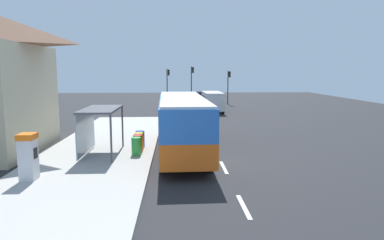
# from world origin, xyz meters

# --- Properties ---
(ground_plane) EXTENTS (56.00, 92.00, 0.04)m
(ground_plane) POSITION_xyz_m (0.00, 14.00, -0.02)
(ground_plane) COLOR #262628
(sidewalk_platform) EXTENTS (6.20, 30.00, 0.18)m
(sidewalk_platform) POSITION_xyz_m (-6.40, 2.00, 0.09)
(sidewalk_platform) COLOR #ADAAA3
(sidewalk_platform) RESTS_ON ground
(lane_stripe_seg_0) EXTENTS (0.16, 2.20, 0.01)m
(lane_stripe_seg_0) POSITION_xyz_m (0.25, -6.00, 0.01)
(lane_stripe_seg_0) COLOR silver
(lane_stripe_seg_0) RESTS_ON ground
(lane_stripe_seg_1) EXTENTS (0.16, 2.20, 0.01)m
(lane_stripe_seg_1) POSITION_xyz_m (0.25, -1.00, 0.01)
(lane_stripe_seg_1) COLOR silver
(lane_stripe_seg_1) RESTS_ON ground
(lane_stripe_seg_2) EXTENTS (0.16, 2.20, 0.01)m
(lane_stripe_seg_2) POSITION_xyz_m (0.25, 4.00, 0.01)
(lane_stripe_seg_2) COLOR silver
(lane_stripe_seg_2) RESTS_ON ground
(lane_stripe_seg_3) EXTENTS (0.16, 2.20, 0.01)m
(lane_stripe_seg_3) POSITION_xyz_m (0.25, 9.00, 0.01)
(lane_stripe_seg_3) COLOR silver
(lane_stripe_seg_3) RESTS_ON ground
(lane_stripe_seg_4) EXTENTS (0.16, 2.20, 0.01)m
(lane_stripe_seg_4) POSITION_xyz_m (0.25, 14.00, 0.01)
(lane_stripe_seg_4) COLOR silver
(lane_stripe_seg_4) RESTS_ON ground
(lane_stripe_seg_5) EXTENTS (0.16, 2.20, 0.01)m
(lane_stripe_seg_5) POSITION_xyz_m (0.25, 19.00, 0.01)
(lane_stripe_seg_5) COLOR silver
(lane_stripe_seg_5) RESTS_ON ground
(lane_stripe_seg_6) EXTENTS (0.16, 2.20, 0.01)m
(lane_stripe_seg_6) POSITION_xyz_m (0.25, 24.00, 0.01)
(lane_stripe_seg_6) COLOR silver
(lane_stripe_seg_6) RESTS_ON ground
(lane_stripe_seg_7) EXTENTS (0.16, 2.20, 0.01)m
(lane_stripe_seg_7) POSITION_xyz_m (0.25, 29.00, 0.01)
(lane_stripe_seg_7) COLOR silver
(lane_stripe_seg_7) RESTS_ON ground
(bus) EXTENTS (2.82, 11.08, 3.21)m
(bus) POSITION_xyz_m (-1.71, 2.14, 1.84)
(bus) COLOR orange
(bus) RESTS_ON ground
(white_van) EXTENTS (2.15, 5.25, 2.30)m
(white_van) POSITION_xyz_m (2.20, 22.36, 1.34)
(white_van) COLOR silver
(white_van) RESTS_ON ground
(sedan_near) EXTENTS (2.04, 4.49, 1.52)m
(sedan_near) POSITION_xyz_m (2.30, 37.15, 0.79)
(sedan_near) COLOR #A51919
(sedan_near) RESTS_ON ground
(sedan_far) EXTENTS (1.92, 4.44, 1.52)m
(sedan_far) POSITION_xyz_m (2.30, 28.11, 0.79)
(sedan_far) COLOR #A51919
(sedan_far) RESTS_ON ground
(ticket_machine) EXTENTS (0.66, 0.76, 1.94)m
(ticket_machine) POSITION_xyz_m (-8.19, -3.05, 1.17)
(ticket_machine) COLOR silver
(ticket_machine) RESTS_ON sidewalk_platform
(recycling_bin_green) EXTENTS (0.52, 0.52, 0.95)m
(recycling_bin_green) POSITION_xyz_m (-4.20, 1.12, 0.66)
(recycling_bin_green) COLOR green
(recycling_bin_green) RESTS_ON sidewalk_platform
(recycling_bin_red) EXTENTS (0.52, 0.52, 0.95)m
(recycling_bin_red) POSITION_xyz_m (-4.20, 1.82, 0.66)
(recycling_bin_red) COLOR red
(recycling_bin_red) RESTS_ON sidewalk_platform
(recycling_bin_yellow) EXTENTS (0.52, 0.52, 0.95)m
(recycling_bin_yellow) POSITION_xyz_m (-4.20, 2.52, 0.66)
(recycling_bin_yellow) COLOR yellow
(recycling_bin_yellow) RESTS_ON sidewalk_platform
(recycling_bin_blue) EXTENTS (0.52, 0.52, 0.95)m
(recycling_bin_blue) POSITION_xyz_m (-4.20, 3.22, 0.66)
(recycling_bin_blue) COLOR blue
(recycling_bin_blue) RESTS_ON sidewalk_platform
(traffic_light_near_side) EXTENTS (0.49, 0.28, 4.72)m
(traffic_light_near_side) POSITION_xyz_m (5.50, 31.95, 3.15)
(traffic_light_near_side) COLOR #2D2D2D
(traffic_light_near_side) RESTS_ON ground
(traffic_light_far_side) EXTENTS (0.49, 0.28, 4.98)m
(traffic_light_far_side) POSITION_xyz_m (-3.10, 32.75, 3.31)
(traffic_light_far_side) COLOR #2D2D2D
(traffic_light_far_side) RESTS_ON ground
(traffic_light_median) EXTENTS (0.49, 0.28, 5.34)m
(traffic_light_median) POSITION_xyz_m (0.40, 33.55, 3.53)
(traffic_light_median) COLOR #2D2D2D
(traffic_light_median) RESTS_ON ground
(bus_shelter) EXTENTS (1.80, 4.00, 2.50)m
(bus_shelter) POSITION_xyz_m (-6.41, 1.46, 2.10)
(bus_shelter) COLOR #4C4C51
(bus_shelter) RESTS_ON sidewalk_platform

